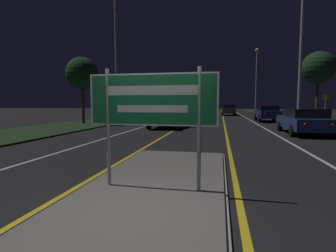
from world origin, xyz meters
TOP-DOWN VIEW (x-y plane):
  - ground_plane at (0.00, 0.00)m, footprint 160.00×160.00m
  - median_island at (0.00, 1.09)m, footprint 2.77×7.62m
  - verge_left at (-9.50, 20.00)m, footprint 5.00×100.00m
  - verge_right at (9.50, 20.00)m, footprint 5.00×100.00m
  - centre_line_yellow_left at (-1.58, 25.00)m, footprint 0.12×70.00m
  - centre_line_yellow_right at (1.58, 25.00)m, footprint 0.12×70.00m
  - lane_line_white_left at (-4.20, 25.00)m, footprint 0.12×70.00m
  - lane_line_white_right at (4.20, 25.00)m, footprint 0.12×70.00m
  - edge_line_white_left at (-7.20, 25.00)m, footprint 0.10×70.00m
  - edge_line_white_right at (7.20, 25.00)m, footprint 0.10×70.00m
  - highway_sign at (0.00, 1.09)m, footprint 2.41×0.07m
  - streetlight_left_near at (-6.32, 14.83)m, footprint 0.44×0.44m
  - streetlight_right_near at (6.12, 14.43)m, footprint 0.63×0.63m
  - streetlight_right_far at (6.50, 38.22)m, footprint 0.59×0.59m
  - car_receding_0 at (5.73, 11.88)m, footprint 2.02×4.68m
  - car_receding_1 at (5.54, 22.05)m, footprint 1.91×4.50m
  - car_receding_2 at (2.40, 34.41)m, footprint 1.86×4.61m
  - car_approaching_0 at (-2.49, 14.38)m, footprint 1.91×4.57m
  - car_approaching_1 at (-2.76, 29.91)m, footprint 1.85×4.55m
  - car_approaching_2 at (-2.65, 39.79)m, footprint 1.84×4.53m
  - warning_sign at (9.44, 19.39)m, footprint 0.60×0.06m
  - roadside_palm_left at (-9.63, 15.84)m, footprint 2.56×2.56m
  - roadside_palm_right at (9.63, 21.85)m, footprint 2.80×2.80m

SIDE VIEW (x-z plane):
  - ground_plane at x=0.00m, z-range 0.00..0.00m
  - centre_line_yellow_left at x=-1.58m, z-range 0.00..0.01m
  - centre_line_yellow_right at x=1.58m, z-range 0.00..0.01m
  - lane_line_white_left at x=-4.20m, z-range 0.00..0.01m
  - lane_line_white_right at x=4.20m, z-range 0.00..0.01m
  - edge_line_white_left at x=-7.20m, z-range 0.00..0.01m
  - edge_line_white_right at x=7.20m, z-range 0.00..0.01m
  - verge_left at x=-9.50m, z-range 0.00..0.08m
  - verge_right at x=9.50m, z-range 0.00..0.08m
  - median_island at x=0.00m, z-range -0.01..0.09m
  - car_approaching_1 at x=-2.76m, z-range 0.04..1.40m
  - car_receding_0 at x=5.73m, z-range 0.04..1.44m
  - car_approaching_0 at x=-2.49m, z-range 0.04..1.52m
  - car_approaching_2 at x=-2.65m, z-range 0.04..1.54m
  - car_receding_1 at x=5.54m, z-range 0.06..1.55m
  - car_receding_2 at x=2.40m, z-range 0.05..1.56m
  - warning_sign at x=9.44m, z-range 0.32..2.68m
  - highway_sign at x=0.00m, z-range 0.56..2.79m
  - roadside_palm_left at x=-9.63m, z-range 1.42..6.71m
  - roadside_palm_right at x=9.63m, z-range 1.73..7.87m
  - streetlight_left_near at x=-6.32m, z-range 0.89..10.64m
  - streetlight_right_far at x=6.50m, z-range 1.70..11.63m
  - streetlight_right_near at x=6.12m, z-range 2.00..12.25m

